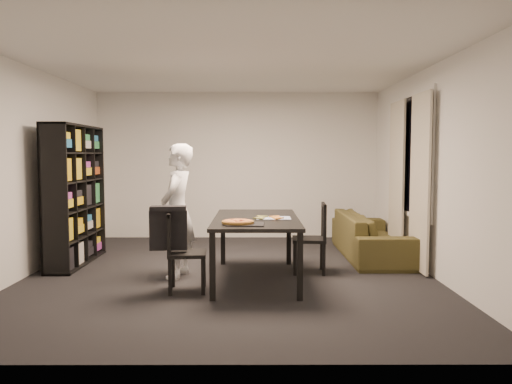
{
  "coord_description": "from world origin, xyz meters",
  "views": [
    {
      "loc": [
        0.31,
        -6.21,
        1.5
      ],
      "look_at": [
        0.32,
        -0.22,
        1.05
      ],
      "focal_mm": 35.0,
      "sensor_mm": 36.0,
      "label": 1
    }
  ],
  "objects_px": {
    "dining_table": "(256,223)",
    "sofa": "(372,235)",
    "chair_left": "(180,246)",
    "chair_right": "(316,233)",
    "person": "(178,211)",
    "bookshelf": "(75,195)",
    "baking_tray": "(246,224)",
    "pepperoni_pizza": "(238,222)"
  },
  "relations": [
    {
      "from": "dining_table",
      "to": "sofa",
      "type": "distance_m",
      "value": 2.22
    },
    {
      "from": "chair_left",
      "to": "chair_right",
      "type": "height_order",
      "value": "chair_right"
    },
    {
      "from": "person",
      "to": "bookshelf",
      "type": "bearing_deg",
      "value": -108.39
    },
    {
      "from": "bookshelf",
      "to": "chair_right",
      "type": "height_order",
      "value": "bookshelf"
    },
    {
      "from": "baking_tray",
      "to": "dining_table",
      "type": "bearing_deg",
      "value": 78.85
    },
    {
      "from": "pepperoni_pizza",
      "to": "sofa",
      "type": "bearing_deg",
      "value": 45.1
    },
    {
      "from": "person",
      "to": "sofa",
      "type": "height_order",
      "value": "person"
    },
    {
      "from": "chair_left",
      "to": "pepperoni_pizza",
      "type": "height_order",
      "value": "chair_left"
    },
    {
      "from": "chair_right",
      "to": "pepperoni_pizza",
      "type": "distance_m",
      "value": 1.36
    },
    {
      "from": "chair_left",
      "to": "baking_tray",
      "type": "bearing_deg",
      "value": -100.82
    },
    {
      "from": "bookshelf",
      "to": "dining_table",
      "type": "relative_size",
      "value": 1.06
    },
    {
      "from": "chair_right",
      "to": "bookshelf",
      "type": "bearing_deg",
      "value": -95.95
    },
    {
      "from": "dining_table",
      "to": "bookshelf",
      "type": "bearing_deg",
      "value": 159.67
    },
    {
      "from": "bookshelf",
      "to": "chair_left",
      "type": "xyz_separation_m",
      "value": [
        1.64,
        -1.42,
        -0.45
      ]
    },
    {
      "from": "chair_left",
      "to": "pepperoni_pizza",
      "type": "distance_m",
      "value": 0.7
    },
    {
      "from": "bookshelf",
      "to": "pepperoni_pizza",
      "type": "relative_size",
      "value": 5.43
    },
    {
      "from": "chair_right",
      "to": "sofa",
      "type": "bearing_deg",
      "value": 139.83
    },
    {
      "from": "bookshelf",
      "to": "person",
      "type": "height_order",
      "value": "bookshelf"
    },
    {
      "from": "chair_right",
      "to": "person",
      "type": "xyz_separation_m",
      "value": [
        -1.72,
        -0.21,
        0.31
      ]
    },
    {
      "from": "dining_table",
      "to": "sofa",
      "type": "relative_size",
      "value": 0.83
    },
    {
      "from": "chair_right",
      "to": "dining_table",
      "type": "bearing_deg",
      "value": -60.28
    },
    {
      "from": "dining_table",
      "to": "person",
      "type": "bearing_deg",
      "value": 170.69
    },
    {
      "from": "bookshelf",
      "to": "baking_tray",
      "type": "xyz_separation_m",
      "value": [
        2.37,
        -1.5,
        -0.19
      ]
    },
    {
      "from": "baking_tray",
      "to": "sofa",
      "type": "bearing_deg",
      "value": 46.77
    },
    {
      "from": "person",
      "to": "chair_right",
      "type": "bearing_deg",
      "value": 105.31
    },
    {
      "from": "bookshelf",
      "to": "chair_left",
      "type": "distance_m",
      "value": 2.21
    },
    {
      "from": "bookshelf",
      "to": "baking_tray",
      "type": "bearing_deg",
      "value": -32.32
    },
    {
      "from": "bookshelf",
      "to": "pepperoni_pizza",
      "type": "height_order",
      "value": "bookshelf"
    },
    {
      "from": "chair_left",
      "to": "sofa",
      "type": "bearing_deg",
      "value": -58.35
    },
    {
      "from": "chair_left",
      "to": "person",
      "type": "bearing_deg",
      "value": 5.94
    },
    {
      "from": "sofa",
      "to": "chair_right",
      "type": "bearing_deg",
      "value": 136.18
    },
    {
      "from": "pepperoni_pizza",
      "to": "person",
      "type": "bearing_deg",
      "value": 137.06
    },
    {
      "from": "bookshelf",
      "to": "pepperoni_pizza",
      "type": "distance_m",
      "value": 2.72
    },
    {
      "from": "dining_table",
      "to": "chair_right",
      "type": "relative_size",
      "value": 2.02
    },
    {
      "from": "sofa",
      "to": "dining_table",
      "type": "bearing_deg",
      "value": 128.55
    },
    {
      "from": "bookshelf",
      "to": "chair_left",
      "type": "relative_size",
      "value": 2.17
    },
    {
      "from": "bookshelf",
      "to": "person",
      "type": "distance_m",
      "value": 1.71
    },
    {
      "from": "bookshelf",
      "to": "chair_right",
      "type": "xyz_separation_m",
      "value": [
        3.24,
        -0.55,
        -0.44
      ]
    },
    {
      "from": "bookshelf",
      "to": "chair_right",
      "type": "relative_size",
      "value": 2.14
    },
    {
      "from": "baking_tray",
      "to": "bookshelf",
      "type": "bearing_deg",
      "value": 147.68
    },
    {
      "from": "dining_table",
      "to": "pepperoni_pizza",
      "type": "height_order",
      "value": "pepperoni_pizza"
    },
    {
      "from": "chair_right",
      "to": "person",
      "type": "height_order",
      "value": "person"
    }
  ]
}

